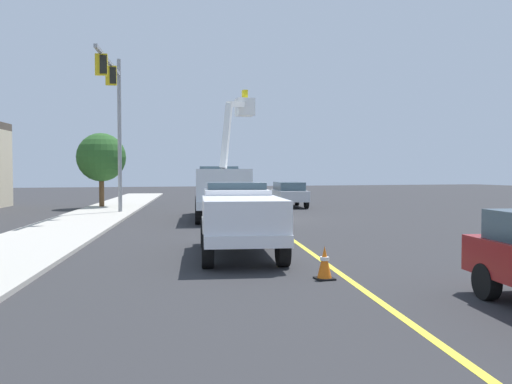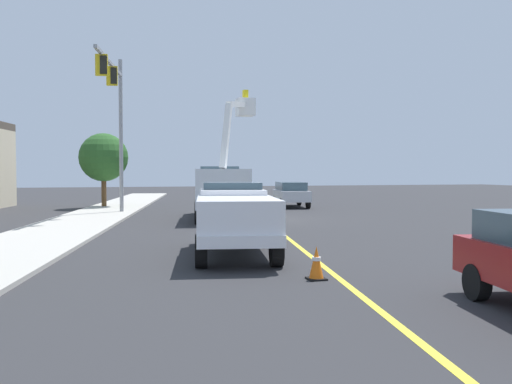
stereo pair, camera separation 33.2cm
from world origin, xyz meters
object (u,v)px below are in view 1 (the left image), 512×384
Objects in this scene: utility_bucket_truck at (221,187)px; traffic_signal_mast at (114,104)px; passing_minivan at (289,193)px; traffic_cone_leading at (325,263)px; service_pickup_truck at (240,217)px; traffic_cone_mid_front at (247,205)px.

traffic_signal_mast is (2.74, 5.22, 4.37)m from utility_bucket_truck.
traffic_cone_leading is (-23.09, 7.24, -0.60)m from passing_minivan.
service_pickup_truck is 6.61× the size of traffic_cone_mid_front.
traffic_signal_mast reaches higher than passing_minivan.
traffic_signal_mast is at bearing 93.89° from traffic_cone_mid_front.
traffic_cone_mid_front is (-4.23, 4.07, -0.54)m from passing_minivan.
traffic_cone_mid_front is at bearing -86.11° from traffic_signal_mast.
traffic_cone_leading is at bearing 162.58° from passing_minivan.
traffic_cone_mid_front is 0.10× the size of traffic_signal_mast.
traffic_signal_mast is (18.35, 4.27, 5.61)m from traffic_cone_leading.
traffic_cone_leading is 0.84× the size of traffic_cone_mid_front.
service_pickup_truck is 15.73m from traffic_cone_mid_front.
traffic_cone_mid_front is at bearing 136.08° from passing_minivan.
passing_minivan is at bearing -43.92° from traffic_cone_mid_front.
utility_bucket_truck is at bearing -9.40° from service_pickup_truck.
utility_bucket_truck is 1.45× the size of service_pickup_truck.
traffic_cone_mid_front is at bearing -34.36° from utility_bucket_truck.
passing_minivan reaches higher than traffic_cone_mid_front.
utility_bucket_truck reaches higher than traffic_cone_mid_front.
passing_minivan is (19.37, -8.26, -0.15)m from service_pickup_truck.
passing_minivan is at bearing -67.64° from traffic_signal_mast.
service_pickup_truck is at bearing -167.48° from traffic_signal_mast.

